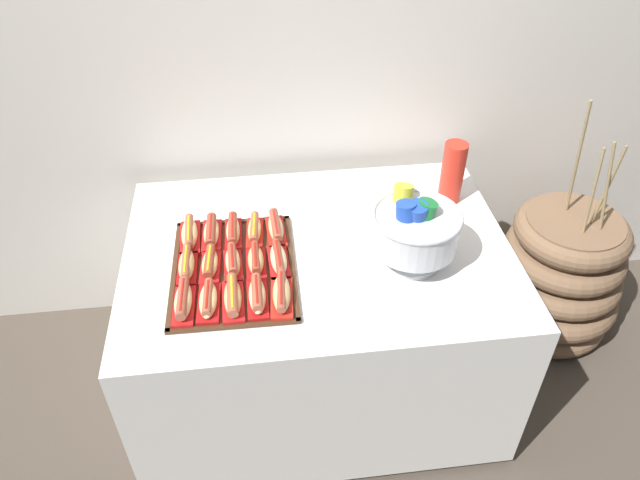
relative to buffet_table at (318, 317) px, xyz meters
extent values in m
plane|color=#4C4238|center=(0.00, 0.00, -0.39)|extent=(10.00, 10.00, 0.00)
cube|color=silver|center=(0.00, 0.61, 0.91)|extent=(6.00, 0.10, 2.60)
cube|color=white|center=(0.00, 0.00, 0.00)|extent=(1.34, 0.96, 0.70)
cylinder|color=black|center=(-0.54, -0.35, -0.37)|extent=(0.05, 0.05, 0.04)
cylinder|color=black|center=(0.54, -0.35, -0.37)|extent=(0.05, 0.05, 0.04)
cylinder|color=black|center=(-0.54, 0.35, -0.37)|extent=(0.05, 0.05, 0.04)
cylinder|color=black|center=(0.54, 0.35, -0.37)|extent=(0.05, 0.05, 0.04)
cylinder|color=brown|center=(1.09, 0.22, -0.09)|extent=(0.40, 0.40, 0.60)
torus|color=brown|center=(1.09, 0.22, -0.33)|extent=(0.54, 0.54, 0.11)
torus|color=brown|center=(1.09, 0.22, -0.21)|extent=(0.57, 0.57, 0.11)
torus|color=brown|center=(1.09, 0.22, -0.09)|extent=(0.54, 0.54, 0.11)
torus|color=brown|center=(1.09, 0.22, 0.03)|extent=(0.51, 0.51, 0.11)
torus|color=brown|center=(1.09, 0.22, 0.15)|extent=(0.48, 0.48, 0.11)
cylinder|color=#937F56|center=(1.15, 0.18, 0.39)|extent=(0.03, 0.03, 0.37)
cylinder|color=#937F56|center=(1.07, 0.15, 0.39)|extent=(0.03, 0.04, 0.37)
cylinder|color=#937F56|center=(1.05, 0.27, 0.46)|extent=(0.07, 0.04, 0.51)
cylinder|color=#937F56|center=(1.13, 0.16, 0.40)|extent=(0.06, 0.04, 0.38)
cube|color=#472B19|center=(-0.29, -0.08, 0.36)|extent=(0.41, 0.53, 0.01)
cube|color=#472B19|center=(-0.30, -0.34, 0.36)|extent=(0.41, 0.02, 0.01)
cube|color=#472B19|center=(-0.29, 0.17, 0.36)|extent=(0.41, 0.02, 0.01)
cube|color=#472B19|center=(-0.49, -0.08, 0.36)|extent=(0.02, 0.53, 0.01)
cube|color=#472B19|center=(-0.10, -0.09, 0.36)|extent=(0.02, 0.53, 0.01)
cube|color=red|center=(-0.44, -0.25, 0.37)|extent=(0.07, 0.18, 0.02)
ellipsoid|color=beige|center=(-0.44, -0.25, 0.39)|extent=(0.06, 0.16, 0.04)
cylinder|color=#9E4C38|center=(-0.44, -0.25, 0.41)|extent=(0.04, 0.16, 0.03)
cylinder|color=red|center=(-0.44, -0.25, 0.42)|extent=(0.01, 0.14, 0.01)
cube|color=#B21414|center=(-0.37, -0.25, 0.37)|extent=(0.07, 0.17, 0.02)
ellipsoid|color=#E0BC7F|center=(-0.37, -0.25, 0.39)|extent=(0.06, 0.16, 0.04)
cylinder|color=#A8563D|center=(-0.37, -0.25, 0.40)|extent=(0.03, 0.15, 0.03)
cylinder|color=red|center=(-0.37, -0.25, 0.41)|extent=(0.01, 0.12, 0.01)
cube|color=red|center=(-0.29, -0.25, 0.37)|extent=(0.07, 0.18, 0.02)
ellipsoid|color=tan|center=(-0.29, -0.25, 0.39)|extent=(0.06, 0.17, 0.04)
cylinder|color=#A8563D|center=(-0.29, -0.25, 0.40)|extent=(0.03, 0.17, 0.03)
cylinder|color=yellow|center=(-0.29, -0.25, 0.42)|extent=(0.01, 0.14, 0.01)
cube|color=#B21414|center=(-0.22, -0.25, 0.37)|extent=(0.07, 0.17, 0.02)
ellipsoid|color=beige|center=(-0.22, -0.25, 0.39)|extent=(0.05, 0.16, 0.04)
cylinder|color=#A8563D|center=(-0.22, -0.25, 0.40)|extent=(0.03, 0.15, 0.03)
cylinder|color=red|center=(-0.22, -0.25, 0.42)|extent=(0.01, 0.12, 0.01)
cube|color=red|center=(-0.14, -0.25, 0.37)|extent=(0.08, 0.18, 0.02)
ellipsoid|color=tan|center=(-0.14, -0.25, 0.39)|extent=(0.07, 0.17, 0.04)
cylinder|color=#9E4C38|center=(-0.14, -0.25, 0.40)|extent=(0.04, 0.17, 0.03)
cylinder|color=red|center=(-0.14, -0.25, 0.42)|extent=(0.02, 0.14, 0.01)
cube|color=#B21414|center=(-0.44, -0.08, 0.37)|extent=(0.07, 0.17, 0.02)
ellipsoid|color=tan|center=(-0.44, -0.08, 0.39)|extent=(0.05, 0.16, 0.04)
cylinder|color=#A8563D|center=(-0.44, -0.08, 0.41)|extent=(0.03, 0.16, 0.03)
cylinder|color=yellow|center=(-0.44, -0.08, 0.42)|extent=(0.01, 0.13, 0.01)
cube|color=red|center=(-0.37, -0.08, 0.37)|extent=(0.07, 0.16, 0.02)
ellipsoid|color=#E0BC7F|center=(-0.37, -0.08, 0.39)|extent=(0.06, 0.15, 0.04)
cylinder|color=brown|center=(-0.37, -0.08, 0.40)|extent=(0.04, 0.15, 0.03)
cylinder|color=yellow|center=(-0.37, -0.08, 0.42)|extent=(0.02, 0.12, 0.01)
cube|color=red|center=(-0.29, -0.08, 0.37)|extent=(0.07, 0.16, 0.02)
ellipsoid|color=beige|center=(-0.29, -0.08, 0.39)|extent=(0.05, 0.15, 0.04)
cylinder|color=#9E4C38|center=(-0.29, -0.08, 0.41)|extent=(0.03, 0.14, 0.03)
cylinder|color=red|center=(-0.29, -0.08, 0.42)|extent=(0.01, 0.12, 0.01)
cube|color=#B21414|center=(-0.22, -0.08, 0.37)|extent=(0.07, 0.16, 0.02)
ellipsoid|color=tan|center=(-0.22, -0.08, 0.39)|extent=(0.05, 0.15, 0.04)
cylinder|color=brown|center=(-0.22, -0.08, 0.40)|extent=(0.03, 0.14, 0.03)
cylinder|color=red|center=(-0.22, -0.08, 0.42)|extent=(0.01, 0.12, 0.01)
cube|color=red|center=(-0.14, -0.09, 0.37)|extent=(0.07, 0.17, 0.02)
ellipsoid|color=beige|center=(-0.14, -0.09, 0.39)|extent=(0.06, 0.16, 0.04)
cylinder|color=brown|center=(-0.14, -0.09, 0.40)|extent=(0.03, 0.16, 0.03)
cylinder|color=red|center=(-0.14, -0.09, 0.41)|extent=(0.01, 0.13, 0.01)
cube|color=red|center=(-0.44, 0.08, 0.37)|extent=(0.07, 0.18, 0.02)
ellipsoid|color=#E0BC7F|center=(-0.44, 0.08, 0.39)|extent=(0.06, 0.17, 0.04)
cylinder|color=#A8563D|center=(-0.44, 0.08, 0.40)|extent=(0.03, 0.16, 0.03)
cylinder|color=yellow|center=(-0.44, 0.08, 0.42)|extent=(0.01, 0.14, 0.01)
cube|color=red|center=(-0.36, 0.08, 0.37)|extent=(0.07, 0.18, 0.02)
ellipsoid|color=beige|center=(-0.36, 0.08, 0.39)|extent=(0.06, 0.16, 0.04)
cylinder|color=brown|center=(-0.36, 0.08, 0.40)|extent=(0.04, 0.16, 0.03)
cylinder|color=red|center=(-0.36, 0.08, 0.42)|extent=(0.01, 0.14, 0.01)
cube|color=#B21414|center=(-0.29, 0.08, 0.37)|extent=(0.06, 0.18, 0.02)
ellipsoid|color=beige|center=(-0.29, 0.08, 0.39)|extent=(0.05, 0.16, 0.04)
cylinder|color=brown|center=(-0.29, 0.08, 0.40)|extent=(0.03, 0.16, 0.03)
cylinder|color=red|center=(-0.29, 0.08, 0.42)|extent=(0.01, 0.14, 0.01)
cube|color=red|center=(-0.21, 0.08, 0.37)|extent=(0.07, 0.17, 0.02)
ellipsoid|color=#E0BC7F|center=(-0.21, 0.08, 0.39)|extent=(0.06, 0.16, 0.04)
cylinder|color=#A8563D|center=(-0.21, 0.08, 0.40)|extent=(0.04, 0.15, 0.03)
cylinder|color=yellow|center=(-0.21, 0.08, 0.41)|extent=(0.02, 0.13, 0.01)
cube|color=red|center=(-0.14, 0.08, 0.37)|extent=(0.07, 0.18, 0.02)
ellipsoid|color=#E0BC7F|center=(-0.14, 0.08, 0.39)|extent=(0.06, 0.16, 0.04)
cylinder|color=#9E4C38|center=(-0.14, 0.08, 0.40)|extent=(0.04, 0.16, 0.03)
cylinder|color=red|center=(-0.14, 0.08, 0.42)|extent=(0.01, 0.14, 0.01)
cylinder|color=silver|center=(0.30, -0.11, 0.36)|extent=(0.20, 0.20, 0.02)
cone|color=silver|center=(0.30, -0.11, 0.40)|extent=(0.07, 0.07, 0.06)
cylinder|color=silver|center=(0.30, -0.11, 0.49)|extent=(0.29, 0.29, 0.12)
torus|color=silver|center=(0.30, -0.11, 0.54)|extent=(0.30, 0.30, 0.02)
cylinder|color=#197A33|center=(0.32, -0.11, 0.53)|extent=(0.12, 0.10, 0.14)
cylinder|color=yellow|center=(0.28, -0.02, 0.53)|extent=(0.09, 0.10, 0.14)
cylinder|color=#1E47B2|center=(0.27, -0.11, 0.53)|extent=(0.10, 0.11, 0.13)
cylinder|color=#1E47B2|center=(0.30, -0.11, 0.53)|extent=(0.10, 0.11, 0.14)
cylinder|color=red|center=(0.53, 0.22, 0.42)|extent=(0.08, 0.08, 0.13)
cylinder|color=red|center=(0.53, 0.22, 0.44)|extent=(0.08, 0.08, 0.13)
cylinder|color=red|center=(0.53, 0.22, 0.46)|extent=(0.08, 0.08, 0.13)
cylinder|color=red|center=(0.53, 0.22, 0.49)|extent=(0.09, 0.09, 0.13)
cylinder|color=red|center=(0.53, 0.22, 0.51)|extent=(0.09, 0.09, 0.13)
cylinder|color=red|center=(0.53, 0.22, 0.53)|extent=(0.09, 0.09, 0.13)
camera|label=1|loc=(-0.19, -1.57, 1.69)|focal=33.53mm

